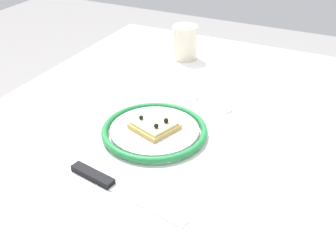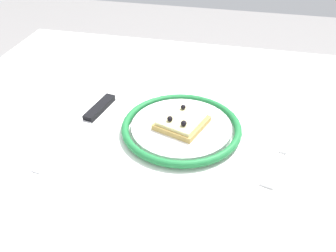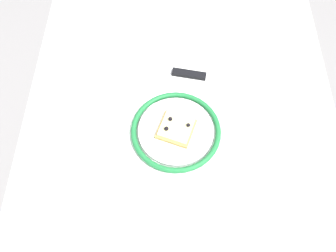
{
  "view_description": "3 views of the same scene",
  "coord_description": "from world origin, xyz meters",
  "views": [
    {
      "loc": [
        0.65,
        0.34,
        1.22
      ],
      "look_at": [
        0.04,
        0.04,
        0.79
      ],
      "focal_mm": 43.49,
      "sensor_mm": 36.0,
      "label": 1
    },
    {
      "loc": [
        -0.05,
        0.54,
        1.16
      ],
      "look_at": [
        0.06,
        0.02,
        0.77
      ],
      "focal_mm": 39.56,
      "sensor_mm": 36.0,
      "label": 2
    },
    {
      "loc": [
        -0.33,
        0.02,
        1.49
      ],
      "look_at": [
        0.04,
        0.03,
        0.8
      ],
      "focal_mm": 36.25,
      "sensor_mm": 36.0,
      "label": 3
    }
  ],
  "objects": [
    {
      "name": "plate",
      "position": [
        0.04,
        0.01,
        0.77
      ],
      "size": [
        0.22,
        0.22,
        0.02
      ],
      "color": "white",
      "rests_on": "dining_table"
    },
    {
      "name": "pizza_slice_near",
      "position": [
        0.04,
        0.01,
        0.78
      ],
      "size": [
        0.1,
        0.1,
        0.03
      ],
      "color": "tan",
      "rests_on": "plate"
    },
    {
      "name": "knife",
      "position": [
        0.22,
        0.01,
        0.77
      ],
      "size": [
        0.06,
        0.24,
        0.01
      ],
      "color": "silver",
      "rests_on": "dining_table"
    },
    {
      "name": "fork",
      "position": [
        -0.14,
        0.03,
        0.76
      ],
      "size": [
        0.07,
        0.2,
        0.0
      ],
      "color": "silver",
      "rests_on": "dining_table"
    },
    {
      "name": "dining_table",
      "position": [
        0.0,
        0.0,
        0.67
      ],
      "size": [
        1.08,
        0.77,
        0.76
      ],
      "color": "white",
      "rests_on": "ground_plane"
    }
  ]
}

